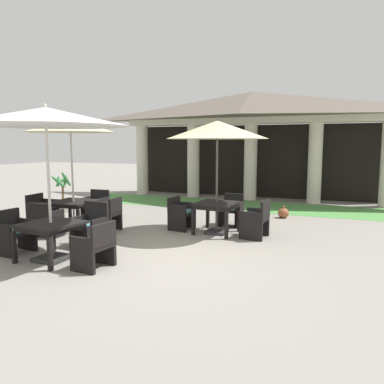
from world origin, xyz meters
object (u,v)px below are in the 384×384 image
Objects in this scene: patio_table_near_foreground at (217,207)px; patio_chair_mid_left_west at (42,210)px; patio_umbrella_mid_left at (70,127)px; patio_table_mid_left at (73,204)px; terracotta_urn at (283,213)px; patio_table_mid_right at (51,228)px; potted_palm_left_edge at (63,201)px; patio_umbrella_mid_right at (46,118)px; patio_chair_mid_left_south at (47,220)px; patio_chair_mid_right_east at (95,246)px; patio_chair_near_foreground_north at (231,211)px; patio_chair_mid_right_north at (91,227)px; patio_umbrella_near_foreground at (217,131)px; patio_chair_mid_right_west at (13,233)px; patio_chair_mid_left_east at (108,215)px; patio_chair_mid_left_north at (96,206)px; patio_chair_near_foreground_east at (256,220)px; patio_chair_near_foreground_west at (181,214)px.

patio_chair_mid_left_west reaches higher than patio_table_near_foreground.
patio_table_near_foreground is 0.35× the size of patio_umbrella_mid_left.
patio_table_mid_left reaches higher than terracotta_urn.
patio_table_mid_right is 0.81× the size of potted_palm_left_edge.
patio_chair_mid_left_west is 0.28× the size of patio_umbrella_mid_right.
patio_chair_mid_left_west is 1.42m from patio_chair_mid_left_south.
patio_umbrella_mid_left is at bearing 90.00° from patio_chair_mid_left_south.
patio_chair_mid_right_east is (2.44, -2.45, -2.18)m from patio_umbrella_mid_left.
patio_chair_near_foreground_north is (0.08, 0.98, -0.25)m from patio_table_near_foreground.
patio_table_near_foreground is 1.06× the size of patio_chair_mid_right_north.
patio_table_mid_left is at bearing 90.00° from patio_chair_mid_left_west.
patio_umbrella_near_foreground reaches higher than patio_chair_mid_right_west.
potted_palm_left_edge is (-5.51, -0.02, -0.06)m from patio_chair_near_foreground_north.
patio_table_near_foreground is 1.21× the size of patio_chair_mid_left_south.
terracotta_urn is at bearing 147.10° from patio_chair_mid_right_west.
terracotta_urn is (1.14, 1.56, -0.25)m from patio_chair_near_foreground_north.
patio_chair_mid_left_east is at bearing -64.37° from patio_chair_mid_right_north.
patio_chair_mid_left_west is at bearing 45.05° from patio_chair_mid_left_north.
patio_chair_mid_right_west is at bearing -136.27° from patio_table_near_foreground.
potted_palm_left_edge is at bearing 85.52° from patio_chair_near_foreground_east.
patio_chair_mid_right_west reaches higher than patio_chair_mid_left_east.
patio_umbrella_mid_left is 3.36m from patio_table_mid_right.
patio_chair_mid_right_east is at bearing -5.39° from patio_table_mid_right.
patio_chair_mid_right_west is at bearing 29.24° from patio_chair_mid_left_west.
patio_chair_near_foreground_north is 0.28× the size of patio_umbrella_mid_right.
potted_palm_left_edge is (-3.26, 4.12, -0.27)m from patio_table_mid_right.
patio_table_mid_right is (1.40, -2.35, -1.96)m from patio_umbrella_mid_left.
patio_umbrella_near_foreground reaches higher than patio_chair_near_foreground_north.
potted_palm_left_edge is (-1.91, 2.78, -0.05)m from patio_chair_mid_left_south.
patio_chair_mid_left_east is at bearing 90.00° from patio_chair_mid_left_west.
patio_umbrella_mid_left is at bearing -90.00° from patio_table_mid_left.
patio_chair_mid_left_east is 0.28× the size of patio_umbrella_mid_right.
potted_palm_left_edge is 6.84m from terracotta_urn.
patio_chair_mid_left_east reaches higher than patio_chair_mid_left_west.
patio_chair_near_foreground_north is 0.89× the size of patio_chair_mid_right_north.
patio_umbrella_mid_right reaches higher than patio_chair_mid_left_north.
patio_chair_mid_left_east is at bearing -31.15° from potted_palm_left_edge.
patio_table_mid_right is (-3.15, -3.08, 0.19)m from patio_chair_near_foreground_east.
patio_chair_near_foreground_east reaches higher than patio_chair_mid_left_north.
patio_chair_mid_right_east is at bearing -152.55° from patio_chair_mid_left_east.
patio_umbrella_mid_right reaches higher than patio_chair_near_foreground_west.
patio_chair_mid_right_west reaches higher than patio_chair_near_foreground_west.
patio_chair_near_foreground_west is at bearing 150.06° from patio_chair_mid_right_west.
patio_chair_mid_left_north reaches higher than patio_table_mid_left.
patio_chair_mid_left_south is (-0.96, -1.05, -0.02)m from patio_chair_mid_left_east.
patio_chair_near_foreground_east reaches higher than patio_chair_mid_left_east.
patio_chair_near_foreground_east is 1.03× the size of patio_chair_mid_right_west.
patio_chair_near_foreground_east is 5.14m from patio_chair_mid_right_west.
patio_umbrella_near_foreground is 3.59m from patio_chair_mid_right_north.
potted_palm_left_edge reaches higher than patio_chair_mid_right_west.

